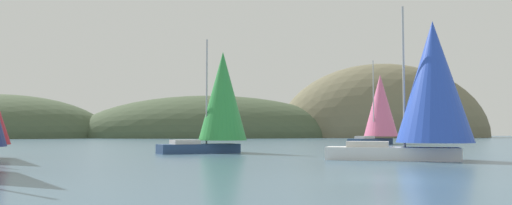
% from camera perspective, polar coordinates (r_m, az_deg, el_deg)
% --- Properties ---
extents(ground_plane, '(360.00, 360.00, 0.00)m').
position_cam_1_polar(ground_plane, '(19.81, 15.18, -8.37)').
color(ground_plane, '#426075').
extents(headland_right, '(69.55, 44.00, 47.14)m').
position_cam_1_polar(headland_right, '(167.46, 14.25, -3.81)').
color(headland_right, '#6B664C').
rests_on(headland_right, ground_plane).
extents(headland_left, '(60.94, 44.00, 24.61)m').
position_cam_1_polar(headland_left, '(159.86, -26.90, -3.59)').
color(headland_left, '#425138').
rests_on(headland_left, ground_plane).
extents(headland_center, '(81.94, 44.00, 25.23)m').
position_cam_1_polar(headland_center, '(153.47, -4.90, -3.96)').
color(headland_center, '#425138').
rests_on(headland_center, ground_plane).
extents(sailboat_green_sail, '(8.18, 5.24, 9.61)m').
position_cam_1_polar(sailboat_green_sail, '(43.33, -3.99, 0.29)').
color(sailboat_green_sail, navy).
rests_on(sailboat_green_sail, ground_plane).
extents(sailboat_blue_spinnaker, '(9.66, 7.03, 9.80)m').
position_cam_1_polar(sailboat_blue_spinnaker, '(33.52, 18.93, 1.57)').
color(sailboat_blue_spinnaker, white).
rests_on(sailboat_blue_spinnaker, ground_plane).
extents(sailboat_pink_spinnaker, '(9.43, 7.94, 11.87)m').
position_cam_1_polar(sailboat_pink_spinnaker, '(74.52, 13.75, -0.59)').
color(sailboat_pink_spinnaker, navy).
rests_on(sailboat_pink_spinnaker, ground_plane).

